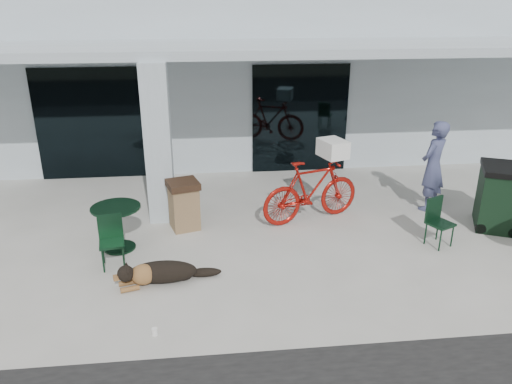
{
  "coord_description": "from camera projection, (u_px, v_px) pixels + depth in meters",
  "views": [
    {
      "loc": [
        -0.62,
        -7.13,
        4.24
      ],
      "look_at": [
        0.26,
        1.02,
        1.0
      ],
      "focal_mm": 35.0,
      "sensor_mm": 36.0,
      "label": 1
    }
  ],
  "objects": [
    {
      "name": "person",
      "position": [
        433.0,
        166.0,
        10.31
      ],
      "size": [
        0.83,
        0.79,
        1.9
      ],
      "primitive_type": "imported",
      "rotation": [
        0.0,
        0.0,
        3.8
      ],
      "color": "#41466D",
      "rests_on": "ground"
    },
    {
      "name": "laundry_basket",
      "position": [
        333.0,
        148.0,
        9.76
      ],
      "size": [
        0.59,
        0.69,
        0.34
      ],
      "primitive_type": "cube",
      "rotation": [
        0.0,
        0.0,
        1.89
      ],
      "color": "white",
      "rests_on": "bicycle"
    },
    {
      "name": "cafe_table_near",
      "position": [
        118.0,
        228.0,
        8.82
      ],
      "size": [
        1.02,
        1.02,
        0.81
      ],
      "primitive_type": null,
      "rotation": [
        0.0,
        0.0,
        0.2
      ],
      "color": "black",
      "rests_on": "ground"
    },
    {
      "name": "trash_receptacle",
      "position": [
        184.0,
        205.0,
        9.59
      ],
      "size": [
        0.7,
        0.7,
        0.97
      ],
      "primitive_type": null,
      "rotation": [
        0.0,
        0.0,
        0.28
      ],
      "color": "brown",
      "rests_on": "ground"
    },
    {
      "name": "overhang",
      "position": [
        230.0,
        48.0,
        10.36
      ],
      "size": [
        22.0,
        2.8,
        0.18
      ],
      "primitive_type": "cube",
      "color": "silver",
      "rests_on": "column"
    },
    {
      "name": "bicycle",
      "position": [
        311.0,
        190.0,
        9.88
      ],
      "size": [
        2.21,
        1.24,
        1.28
      ],
      "primitive_type": "imported",
      "rotation": [
        0.0,
        0.0,
        1.89
      ],
      "color": "#9A130C",
      "rests_on": "ground"
    },
    {
      "name": "storefront_glass_left",
      "position": [
        96.0,
        124.0,
        12.0
      ],
      "size": [
        2.8,
        0.06,
        2.7
      ],
      "primitive_type": "cube",
      "color": "black",
      "rests_on": "ground"
    },
    {
      "name": "storefront_glass_right",
      "position": [
        300.0,
        119.0,
        12.5
      ],
      "size": [
        2.4,
        0.06,
        2.7
      ],
      "primitive_type": "cube",
      "color": "black",
      "rests_on": "ground"
    },
    {
      "name": "wheeled_bin",
      "position": [
        499.0,
        197.0,
        9.61
      ],
      "size": [
        1.1,
        1.2,
        1.25
      ],
      "primitive_type": null,
      "rotation": [
        0.0,
        0.0,
        -0.42
      ],
      "color": "black",
      "rests_on": "ground"
    },
    {
      "name": "dog",
      "position": [
        163.0,
        271.0,
        7.84
      ],
      "size": [
        1.3,
        0.73,
        0.41
      ],
      "primitive_type": null,
      "rotation": [
        0.0,
        0.0,
        0.27
      ],
      "color": "black",
      "rests_on": "ground"
    },
    {
      "name": "cafe_chair_near",
      "position": [
        112.0,
        243.0,
        8.22
      ],
      "size": [
        0.47,
        0.5,
        0.89
      ],
      "primitive_type": null,
      "rotation": [
        0.0,
        0.0,
        0.17
      ],
      "color": "black",
      "rests_on": "ground"
    },
    {
      "name": "ground",
      "position": [
        247.0,
        272.0,
        8.21
      ],
      "size": [
        80.0,
        80.0,
        0.0
      ],
      "primitive_type": "plane",
      "color": "#BAB8B0",
      "rests_on": "ground"
    },
    {
      "name": "building",
      "position": [
        221.0,
        65.0,
        15.24
      ],
      "size": [
        22.0,
        7.0,
        4.5
      ],
      "primitive_type": "cube",
      "color": "silver",
      "rests_on": "ground"
    },
    {
      "name": "cup_near_dog",
      "position": [
        155.0,
        332.0,
        6.67
      ],
      "size": [
        0.09,
        0.09,
        0.1
      ],
      "primitive_type": "cylinder",
      "rotation": [
        0.0,
        0.0,
        -0.15
      ],
      "color": "white",
      "rests_on": "ground"
    },
    {
      "name": "cafe_chair_far_a",
      "position": [
        440.0,
        223.0,
        8.92
      ],
      "size": [
        0.55,
        0.57,
        0.89
      ],
      "primitive_type": null,
      "rotation": [
        0.0,
        0.0,
        0.45
      ],
      "color": "black",
      "rests_on": "ground"
    },
    {
      "name": "column",
      "position": [
        158.0,
        144.0,
        9.61
      ],
      "size": [
        0.5,
        0.5,
        3.12
      ],
      "primitive_type": "cube",
      "color": "silver",
      "rests_on": "ground"
    }
  ]
}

